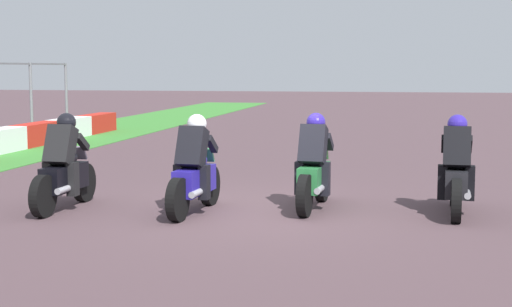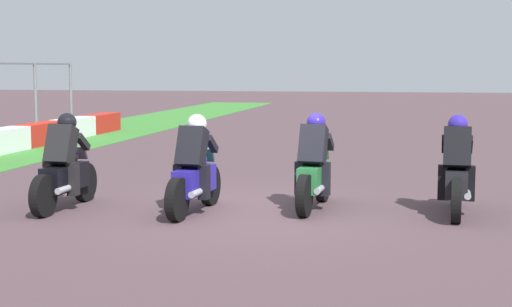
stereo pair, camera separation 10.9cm
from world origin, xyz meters
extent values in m
plane|color=#4F3A40|center=(0.00, 0.00, 0.00)|extent=(120.00, 120.00, 0.00)
cube|color=white|center=(6.59, 8.09, 0.32)|extent=(2.15, 0.60, 0.64)
cube|color=red|center=(8.78, 8.09, 0.32)|extent=(2.15, 0.60, 0.64)
cube|color=white|center=(10.98, 8.09, 0.32)|extent=(2.15, 0.60, 0.64)
cube|color=red|center=(13.17, 8.09, 0.32)|extent=(2.15, 0.60, 0.64)
cylinder|color=slate|center=(12.26, 10.00, 1.20)|extent=(0.10, 0.10, 2.40)
cylinder|color=slate|center=(14.98, 10.00, 1.20)|extent=(0.10, 0.10, 2.40)
cylinder|color=black|center=(1.09, -3.05, 0.32)|extent=(0.65, 0.17, 0.64)
cylinder|color=black|center=(-0.31, -2.98, 0.32)|extent=(0.65, 0.17, 0.64)
cube|color=black|center=(0.39, -3.02, 0.50)|extent=(1.11, 0.37, 0.40)
ellipsoid|color=black|center=(0.49, -3.02, 0.80)|extent=(0.49, 0.32, 0.24)
cube|color=red|center=(-0.12, -2.99, 0.52)|extent=(0.07, 0.16, 0.08)
cylinder|color=#A5A5AD|center=(0.04, -3.16, 0.37)|extent=(0.42, 0.12, 0.10)
cube|color=black|center=(0.29, -3.01, 1.02)|extent=(0.50, 0.42, 0.66)
sphere|color=#31219C|center=(0.51, -3.02, 1.36)|extent=(0.31, 0.31, 0.30)
cube|color=gray|center=(0.89, -3.04, 0.84)|extent=(0.17, 0.27, 0.23)
cube|color=black|center=(0.28, -2.81, 0.50)|extent=(0.19, 0.15, 0.52)
cube|color=black|center=(0.26, -3.21, 0.50)|extent=(0.19, 0.15, 0.52)
cube|color=black|center=(0.68, -2.85, 1.04)|extent=(0.39, 0.12, 0.31)
cube|color=black|center=(0.66, -3.21, 1.04)|extent=(0.39, 0.12, 0.31)
cylinder|color=black|center=(1.11, -0.91, 0.32)|extent=(0.65, 0.19, 0.64)
cylinder|color=black|center=(-0.28, -0.79, 0.32)|extent=(0.65, 0.19, 0.64)
cube|color=#29773C|center=(0.42, -0.85, 0.50)|extent=(1.12, 0.41, 0.40)
ellipsoid|color=#29773C|center=(0.52, -0.86, 0.80)|extent=(0.50, 0.34, 0.24)
cube|color=red|center=(-0.09, -0.81, 0.52)|extent=(0.07, 0.16, 0.08)
cylinder|color=#A5A5AD|center=(0.05, -0.98, 0.37)|extent=(0.43, 0.14, 0.10)
cube|color=black|center=(0.32, -0.85, 1.02)|extent=(0.52, 0.44, 0.66)
sphere|color=#31219C|center=(0.54, -0.86, 1.36)|extent=(0.32, 0.32, 0.30)
cube|color=gray|center=(0.91, -0.90, 0.84)|extent=(0.18, 0.27, 0.23)
cube|color=black|center=(0.31, -0.64, 0.50)|extent=(0.19, 0.15, 0.52)
cube|color=black|center=(0.28, -1.04, 0.50)|extent=(0.19, 0.15, 0.52)
cube|color=black|center=(0.71, -0.70, 1.04)|extent=(0.39, 0.13, 0.31)
cube|color=black|center=(0.68, -1.06, 1.04)|extent=(0.39, 0.13, 0.31)
cylinder|color=black|center=(0.42, 0.84, 0.32)|extent=(0.65, 0.20, 0.64)
cylinder|color=black|center=(-0.97, 0.96, 0.32)|extent=(0.65, 0.20, 0.64)
cube|color=#271E97|center=(-0.27, 0.90, 0.50)|extent=(1.12, 0.42, 0.40)
ellipsoid|color=#271E97|center=(-0.17, 0.89, 0.80)|extent=(0.50, 0.34, 0.24)
cube|color=red|center=(-0.78, 0.94, 0.52)|extent=(0.07, 0.16, 0.08)
cylinder|color=#A5A5AD|center=(-0.64, 0.77, 0.37)|extent=(0.43, 0.14, 0.10)
cube|color=black|center=(-0.37, 0.91, 1.02)|extent=(0.52, 0.44, 0.66)
sphere|color=silver|center=(-0.15, 0.89, 1.36)|extent=(0.33, 0.33, 0.30)
cube|color=#388F56|center=(0.23, 0.85, 0.84)|extent=(0.18, 0.27, 0.23)
cube|color=black|center=(-0.37, 1.11, 0.50)|extent=(0.19, 0.16, 0.52)
cube|color=black|center=(-0.41, 0.71, 0.50)|extent=(0.19, 0.16, 0.52)
cube|color=black|center=(0.02, 1.05, 1.04)|extent=(0.39, 0.13, 0.31)
cube|color=black|center=(-0.01, 0.69, 1.04)|extent=(0.39, 0.13, 0.31)
cylinder|color=black|center=(0.35, 2.97, 0.32)|extent=(0.64, 0.16, 0.64)
cylinder|color=black|center=(-1.05, 3.01, 0.32)|extent=(0.64, 0.16, 0.64)
cube|color=black|center=(-0.35, 2.99, 0.50)|extent=(1.11, 0.35, 0.40)
ellipsoid|color=black|center=(-0.25, 2.99, 0.80)|extent=(0.49, 0.31, 0.24)
cube|color=red|center=(-0.86, 3.00, 0.52)|extent=(0.06, 0.16, 0.08)
cylinder|color=#A5A5AD|center=(-0.71, 2.84, 0.37)|extent=(0.42, 0.11, 0.10)
cube|color=black|center=(-0.45, 2.99, 1.02)|extent=(0.50, 0.41, 0.66)
sphere|color=black|center=(-0.23, 2.99, 1.36)|extent=(0.31, 0.31, 0.30)
cube|color=slate|center=(0.15, 2.98, 0.84)|extent=(0.16, 0.26, 0.23)
cube|color=black|center=(-0.47, 3.19, 0.50)|extent=(0.18, 0.15, 0.52)
cube|color=black|center=(-0.48, 2.79, 0.50)|extent=(0.18, 0.15, 0.52)
cube|color=black|center=(-0.07, 3.16, 1.04)|extent=(0.39, 0.11, 0.31)
cube|color=black|center=(-0.08, 2.80, 1.04)|extent=(0.39, 0.11, 0.31)
camera|label=1|loc=(-11.44, -2.20, 2.21)|focal=53.67mm
camera|label=2|loc=(-11.41, -2.31, 2.21)|focal=53.67mm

